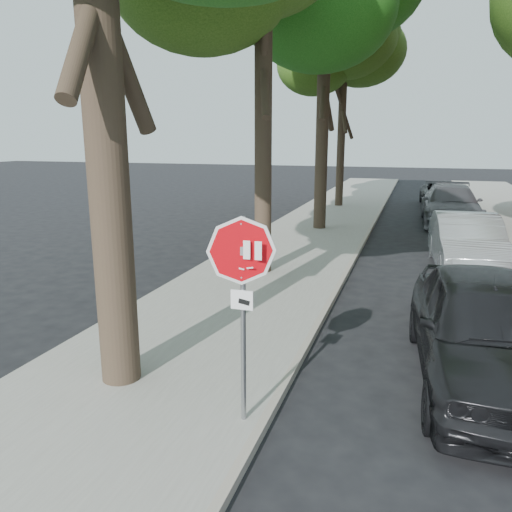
{
  "coord_description": "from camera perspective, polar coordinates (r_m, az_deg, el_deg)",
  "views": [
    {
      "loc": [
        1.19,
        -5.37,
        3.6
      ],
      "look_at": [
        -0.81,
        0.84,
        2.05
      ],
      "focal_mm": 35.0,
      "sensor_mm": 36.0,
      "label": 1
    }
  ],
  "objects": [
    {
      "name": "tree_mid_b",
      "position": [
        20.3,
        7.96,
        25.76
      ],
      "size": [
        5.88,
        5.46,
        10.36
      ],
      "color": "black",
      "rests_on": "sidewalk_left"
    },
    {
      "name": "tree_far",
      "position": [
        27.01,
        10.02,
        20.87
      ],
      "size": [
        5.29,
        4.91,
        9.33
      ],
      "color": "black",
      "rests_on": "sidewalk_left"
    },
    {
      "name": "curb_left",
      "position": [
        17.8,
        12.2,
        1.61
      ],
      "size": [
        0.12,
        55.0,
        0.13
      ],
      "primitive_type": "cube",
      "color": "#9E9384",
      "rests_on": "ground"
    },
    {
      "name": "car_b",
      "position": [
        14.86,
        22.94,
        1.35
      ],
      "size": [
        1.95,
        4.82,
        1.56
      ],
      "primitive_type": "imported",
      "rotation": [
        0.0,
        0.0,
        0.07
      ],
      "color": "#979B9E",
      "rests_on": "ground"
    },
    {
      "name": "stop_sign",
      "position": [
        5.9,
        -1.58,
        -2.9
      ],
      "size": [
        0.76,
        0.34,
        2.61
      ],
      "color": "gray",
      "rests_on": "sidewalk_left"
    },
    {
      "name": "sidewalk_left",
      "position": [
        18.11,
        5.74,
        2.03
      ],
      "size": [
        4.0,
        55.0,
        0.12
      ],
      "primitive_type": "cube",
      "color": "gray",
      "rests_on": "ground"
    },
    {
      "name": "car_c",
      "position": [
        22.78,
        21.36,
        5.46
      ],
      "size": [
        2.46,
        5.73,
        1.64
      ],
      "primitive_type": "imported",
      "rotation": [
        0.0,
        0.0,
        0.03
      ],
      "color": "#4C4B50",
      "rests_on": "ground"
    },
    {
      "name": "ground",
      "position": [
        6.57,
        4.74,
        -19.9
      ],
      "size": [
        120.0,
        120.0,
        0.0
      ],
      "primitive_type": "plane",
      "color": "black",
      "rests_on": "ground"
    },
    {
      "name": "car_a",
      "position": [
        8.19,
        24.86,
        -7.58
      ],
      "size": [
        2.34,
        5.1,
        1.7
      ],
      "primitive_type": "imported",
      "rotation": [
        0.0,
        0.0,
        0.07
      ],
      "color": "black",
      "rests_on": "ground"
    },
    {
      "name": "car_d",
      "position": [
        28.32,
        20.74,
        6.59
      ],
      "size": [
        2.55,
        4.99,
        1.35
      ],
      "primitive_type": "imported",
      "rotation": [
        0.0,
        0.0,
        0.06
      ],
      "color": "black",
      "rests_on": "ground"
    },
    {
      "name": "curb_right",
      "position": [
        17.94,
        26.31,
        0.6
      ],
      "size": [
        0.12,
        55.0,
        0.13
      ],
      "primitive_type": "cube",
      "color": "#9E9384",
      "rests_on": "ground"
    }
  ]
}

